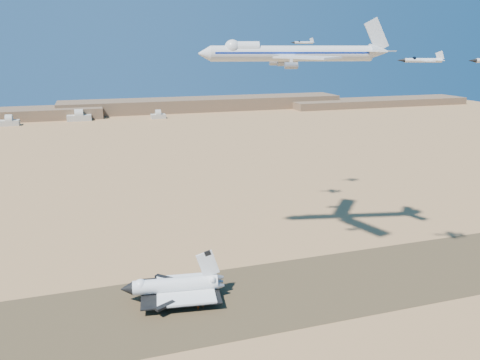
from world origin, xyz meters
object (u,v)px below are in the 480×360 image
object	(u,v)px
carrier_747	(286,53)
chase_jet_a	(422,60)
shuttle	(175,287)
chase_jet_e	(278,56)
crew_c	(198,307)
crew_b	(194,301)
crew_a	(203,305)
chase_jet_f	(303,42)

from	to	relation	value
carrier_747	chase_jet_a	distance (m)	53.96
shuttle	chase_jet_e	xyz separation A→B (m)	(69.98, 74.01, 82.14)
carrier_747	crew_c	xyz separation A→B (m)	(-48.39, -38.35, -88.47)
crew_b	crew_c	xyz separation A→B (m)	(0.39, -5.18, 0.10)
crew_a	crew_c	distance (m)	2.25
crew_b	chase_jet_f	distance (m)	159.58
chase_jet_e	chase_jet_f	world-z (taller)	chase_jet_f
shuttle	carrier_747	world-z (taller)	carrier_747
chase_jet_f	crew_a	bearing A→B (deg)	-124.68
crew_b	chase_jet_f	size ratio (longest dim) A/B	0.12
crew_c	chase_jet_e	xyz separation A→B (m)	(63.40, 84.28, 86.28)
crew_a	chase_jet_e	size ratio (longest dim) A/B	0.12
chase_jet_a	chase_jet_f	xyz separation A→B (m)	(0.30, 102.96, 6.95)
crew_a	crew_b	bearing A→B (deg)	11.24
crew_b	crew_c	world-z (taller)	crew_c
crew_b	chase_jet_a	xyz separation A→B (m)	(85.55, -6.26, 86.56)
chase_jet_a	carrier_747	bearing A→B (deg)	153.85
chase_jet_a	crew_c	bearing A→B (deg)	-159.88
carrier_747	chase_jet_a	world-z (taller)	carrier_747
chase_jet_e	shuttle	bearing A→B (deg)	-116.16
chase_jet_a	chase_jet_f	size ratio (longest dim) A/B	1.17
shuttle	carrier_747	xyz separation A→B (m)	(54.97, 28.09, 84.34)
shuttle	carrier_747	distance (m)	104.52
chase_jet_a	shuttle	bearing A→B (deg)	-166.20
chase_jet_f	chase_jet_a	bearing A→B (deg)	-85.31
shuttle	chase_jet_f	world-z (taller)	chase_jet_f
carrier_747	chase_jet_e	distance (m)	48.37
crew_c	chase_jet_f	bearing A→B (deg)	-88.07
chase_jet_f	chase_jet_e	bearing A→B (deg)	-136.57
shuttle	chase_jet_f	bearing A→B (deg)	52.53
crew_c	chase_jet_e	distance (m)	136.26
crew_a	shuttle	bearing A→B (deg)	24.18
carrier_747	chase_jet_a	size ratio (longest dim) A/B	4.99
shuttle	crew_c	distance (m)	12.87
crew_a	chase_jet_a	xyz separation A→B (m)	(83.09, -1.95, 86.54)
shuttle	crew_a	size ratio (longest dim) A/B	23.10
shuttle	crew_b	size ratio (longest dim) A/B	23.75
carrier_747	chase_jet_e	bearing A→B (deg)	83.58
crew_b	chase_jet_a	size ratio (longest dim) A/B	0.10
chase_jet_f	shuttle	bearing A→B (deg)	-130.28
shuttle	chase_jet_a	distance (m)	123.79
crew_b	chase_jet_e	xyz separation A→B (m)	(63.79, 79.10, 86.38)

